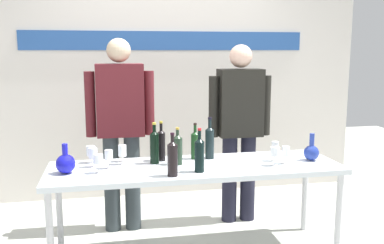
# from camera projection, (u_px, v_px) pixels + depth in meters

# --- Properties ---
(back_wall) EXTENTS (4.36, 0.11, 3.00)m
(back_wall) POSITION_uv_depth(u_px,v_px,m) (167.00, 60.00, 4.72)
(back_wall) COLOR silver
(back_wall) RESTS_ON ground
(display_table) EXTENTS (2.24, 0.68, 0.73)m
(display_table) POSITION_uv_depth(u_px,v_px,m) (196.00, 173.00, 3.32)
(display_table) COLOR silver
(display_table) RESTS_ON ground
(decanter_blue_left) EXTENTS (0.14, 0.14, 0.22)m
(decanter_blue_left) POSITION_uv_depth(u_px,v_px,m) (66.00, 163.00, 3.09)
(decanter_blue_left) COLOR #1617B4
(decanter_blue_left) RESTS_ON display_table
(decanter_blue_right) EXTENTS (0.12, 0.12, 0.22)m
(decanter_blue_right) POSITION_uv_depth(u_px,v_px,m) (311.00, 152.00, 3.46)
(decanter_blue_right) COLOR navy
(decanter_blue_right) RESTS_ON display_table
(presenter_left) EXTENTS (0.60, 0.22, 1.71)m
(presenter_left) POSITION_uv_depth(u_px,v_px,m) (121.00, 123.00, 3.78)
(presenter_left) COLOR #2E363A
(presenter_left) RESTS_ON ground
(presenter_right) EXTENTS (0.59, 0.22, 1.66)m
(presenter_right) POSITION_uv_depth(u_px,v_px,m) (240.00, 123.00, 3.99)
(presenter_right) COLOR black
(presenter_right) RESTS_ON ground
(wine_bottle_0) EXTENTS (0.07, 0.07, 0.30)m
(wine_bottle_0) POSITION_uv_depth(u_px,v_px,m) (195.00, 144.00, 3.50)
(wine_bottle_0) COLOR #163C19
(wine_bottle_0) RESTS_ON display_table
(wine_bottle_1) EXTENTS (0.07, 0.07, 0.29)m
(wine_bottle_1) POSITION_uv_depth(u_px,v_px,m) (178.00, 149.00, 3.33)
(wine_bottle_1) COLOR #213324
(wine_bottle_1) RESTS_ON display_table
(wine_bottle_2) EXTENTS (0.07, 0.07, 0.33)m
(wine_bottle_2) POSITION_uv_depth(u_px,v_px,m) (154.00, 146.00, 3.35)
(wine_bottle_2) COLOR black
(wine_bottle_2) RESTS_ON display_table
(wine_bottle_3) EXTENTS (0.07, 0.07, 0.34)m
(wine_bottle_3) POSITION_uv_depth(u_px,v_px,m) (210.00, 141.00, 3.51)
(wine_bottle_3) COLOR black
(wine_bottle_3) RESTS_ON display_table
(wine_bottle_4) EXTENTS (0.07, 0.07, 0.32)m
(wine_bottle_4) POSITION_uv_depth(u_px,v_px,m) (199.00, 154.00, 3.12)
(wine_bottle_4) COLOR black
(wine_bottle_4) RESTS_ON display_table
(wine_bottle_5) EXTENTS (0.07, 0.07, 0.31)m
(wine_bottle_5) POSITION_uv_depth(u_px,v_px,m) (173.00, 158.00, 3.02)
(wine_bottle_5) COLOR black
(wine_bottle_5) RESTS_ON display_table
(wine_bottle_6) EXTENTS (0.06, 0.06, 0.32)m
(wine_bottle_6) POSITION_uv_depth(u_px,v_px,m) (161.00, 144.00, 3.44)
(wine_bottle_6) COLOR black
(wine_bottle_6) RESTS_ON display_table
(wine_glass_left_0) EXTENTS (0.07, 0.07, 0.15)m
(wine_glass_left_0) POSITION_uv_depth(u_px,v_px,m) (93.00, 153.00, 3.25)
(wine_glass_left_0) COLOR white
(wine_glass_left_0) RESTS_ON display_table
(wine_glass_left_1) EXTENTS (0.06, 0.06, 0.14)m
(wine_glass_left_1) POSITION_uv_depth(u_px,v_px,m) (122.00, 150.00, 3.42)
(wine_glass_left_1) COLOR white
(wine_glass_left_1) RESTS_ON display_table
(wine_glass_left_2) EXTENTS (0.06, 0.06, 0.14)m
(wine_glass_left_2) POSITION_uv_depth(u_px,v_px,m) (109.00, 155.00, 3.22)
(wine_glass_left_2) COLOR white
(wine_glass_left_2) RESTS_ON display_table
(wine_glass_left_3) EXTENTS (0.07, 0.07, 0.14)m
(wine_glass_left_3) POSITION_uv_depth(u_px,v_px,m) (98.00, 159.00, 3.09)
(wine_glass_left_3) COLOR white
(wine_glass_left_3) RESTS_ON display_table
(wine_glass_left_4) EXTENTS (0.07, 0.07, 0.14)m
(wine_glass_left_4) POSITION_uv_depth(u_px,v_px,m) (91.00, 151.00, 3.38)
(wine_glass_left_4) COLOR white
(wine_glass_left_4) RESTS_ON display_table
(wine_glass_left_5) EXTENTS (0.06, 0.06, 0.15)m
(wine_glass_left_5) POSITION_uv_depth(u_px,v_px,m) (122.00, 151.00, 3.33)
(wine_glass_left_5) COLOR white
(wine_glass_left_5) RESTS_ON display_table
(wine_glass_right_0) EXTENTS (0.06, 0.06, 0.14)m
(wine_glass_right_0) POSITION_uv_depth(u_px,v_px,m) (286.00, 152.00, 3.35)
(wine_glass_right_0) COLOR white
(wine_glass_right_0) RESTS_ON display_table
(wine_glass_right_1) EXTENTS (0.06, 0.06, 0.16)m
(wine_glass_right_1) POSITION_uv_depth(u_px,v_px,m) (275.00, 148.00, 3.44)
(wine_glass_right_1) COLOR white
(wine_glass_right_1) RESTS_ON display_table
(wine_glass_right_2) EXTENTS (0.07, 0.07, 0.15)m
(wine_glass_right_2) POSITION_uv_depth(u_px,v_px,m) (275.00, 152.00, 3.30)
(wine_glass_right_2) COLOR white
(wine_glass_right_2) RESTS_ON display_table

